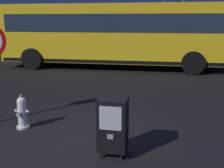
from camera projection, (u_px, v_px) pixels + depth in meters
The scene contains 5 objects.
ground_plane at pixel (84, 143), 5.21m from camera, with size 60.00×60.00×0.00m, color black.
fire_hydrant at pixel (22, 112), 5.89m from camera, with size 0.33×0.31×0.75m.
newspaper_box_primary at pixel (113, 124), 4.62m from camera, with size 0.48×0.42×1.02m.
bus_near at pixel (113, 32), 13.22m from camera, with size 10.57×3.04×3.00m.
bus_far at pixel (70, 29), 18.17m from camera, with size 10.60×3.16×3.00m.
Camera 1 is at (1.52, -4.60, 2.29)m, focal length 44.02 mm.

